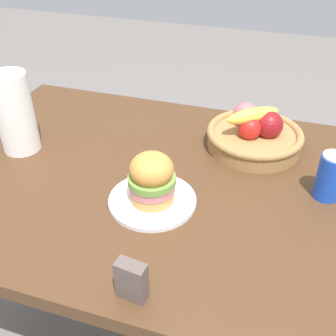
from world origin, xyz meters
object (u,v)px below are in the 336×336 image
plate (152,200)px  napkin_holder (132,281)px  sandwich (152,178)px  soda_can (330,176)px  fruit_basket (254,134)px  paper_towel_roll (15,113)px

plate → napkin_holder: size_ratio=2.48×
sandwich → napkin_holder: 0.29m
plate → soda_can: (0.42, 0.16, 0.06)m
soda_can → sandwich: bearing=-158.9°
plate → napkin_holder: napkin_holder is taller
fruit_basket → sandwich: bearing=-120.9°
plate → sandwich: size_ratio=1.68×
sandwich → paper_towel_roll: 0.48m
napkin_holder → fruit_basket: bearing=84.1°
napkin_holder → sandwich: bearing=109.1°
fruit_basket → napkin_holder: bearing=-103.3°
paper_towel_roll → napkin_holder: paper_towel_roll is taller
soda_can → paper_towel_roll: (-0.88, -0.04, 0.06)m
sandwich → napkin_holder: (0.06, -0.28, -0.03)m
sandwich → fruit_basket: bearing=59.1°
soda_can → paper_towel_roll: bearing=-177.4°
soda_can → fruit_basket: bearing=139.2°
soda_can → napkin_holder: size_ratio=1.40×
plate → napkin_holder: (0.06, -0.28, 0.04)m
plate → fruit_basket: (0.21, 0.34, 0.04)m
sandwich → fruit_basket: sandwich is taller
plate → sandwich: bearing=180.0°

